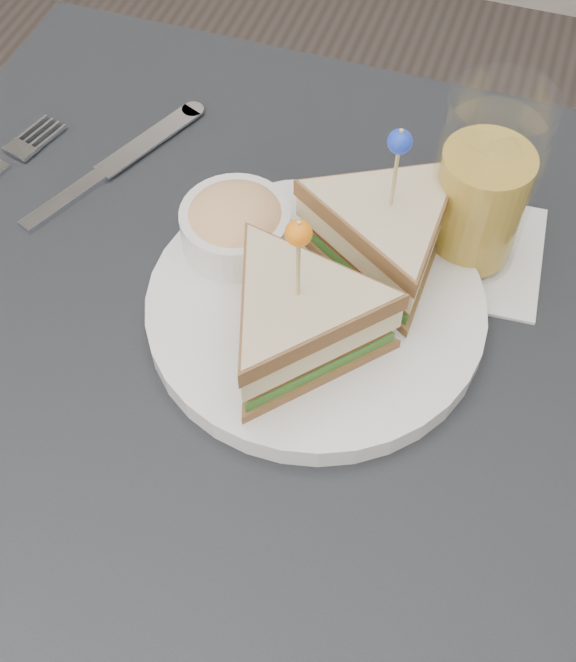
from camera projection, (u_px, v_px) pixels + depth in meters
The scene contains 5 objects.
ground_plane at pixel (280, 634), 1.27m from camera, with size 3.50×3.50×0.00m, color #3F3833.
table at pixel (274, 420), 0.72m from camera, with size 0.80×0.80×0.75m.
plate_meal at pixel (326, 278), 0.66m from camera, with size 0.35×0.35×0.17m.
cutlery_knife at pixel (109, 169), 0.79m from camera, with size 0.11×0.21×0.01m.
drink_set at pixel (482, 191), 0.67m from camera, with size 0.14×0.14×0.17m.
Camera 1 is at (0.12, -0.33, 1.31)m, focal length 45.00 mm.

